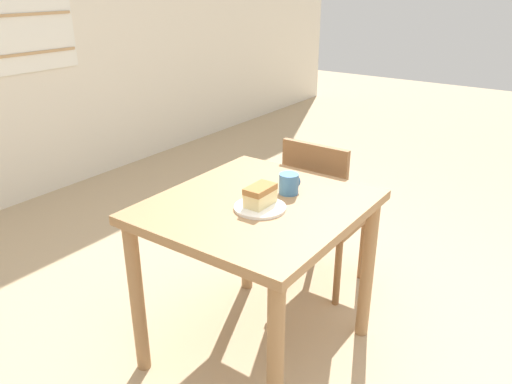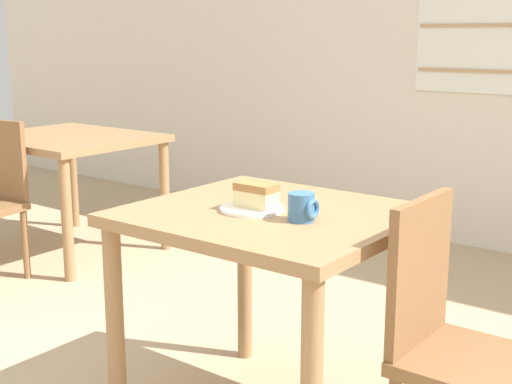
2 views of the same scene
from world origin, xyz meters
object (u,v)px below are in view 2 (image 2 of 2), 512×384
(dining_table_near, at_px, (271,246))
(plate, at_px, (252,209))
(cake_slice, at_px, (256,195))
(coffee_mug, at_px, (302,207))
(chair_near_window, at_px, (451,340))
(dining_table_far, at_px, (68,152))

(dining_table_near, distance_m, plate, 0.14)
(cake_slice, bearing_deg, dining_table_near, 42.99)
(cake_slice, xyz_separation_m, coffee_mug, (0.19, -0.02, -0.01))
(cake_slice, bearing_deg, chair_near_window, 5.03)
(coffee_mug, bearing_deg, plate, 177.27)
(cake_slice, bearing_deg, plate, -140.79)
(dining_table_near, distance_m, coffee_mug, 0.23)
(plate, bearing_deg, coffee_mug, -2.73)
(dining_table_near, relative_size, cake_slice, 6.58)
(coffee_mug, bearing_deg, dining_table_near, 161.01)
(dining_table_near, bearing_deg, chair_near_window, 2.05)
(dining_table_near, relative_size, chair_near_window, 1.01)
(dining_table_near, height_order, coffee_mug, coffee_mug)
(dining_table_near, distance_m, dining_table_far, 2.31)
(dining_table_near, relative_size, plate, 4.21)
(dining_table_far, distance_m, plate, 2.29)
(dining_table_far, bearing_deg, coffee_mug, -21.69)
(dining_table_far, relative_size, coffee_mug, 10.84)
(dining_table_far, relative_size, plate, 4.74)
(chair_near_window, height_order, cake_slice, chair_near_window)
(dining_table_far, relative_size, chair_near_window, 1.14)
(dining_table_near, height_order, chair_near_window, chair_near_window)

